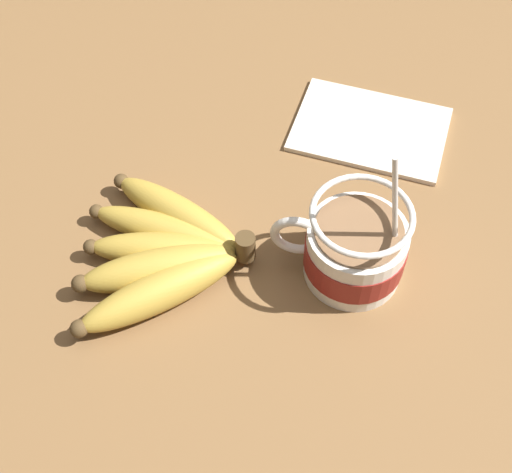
{
  "coord_description": "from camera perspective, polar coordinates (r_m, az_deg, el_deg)",
  "views": [
    {
      "loc": [
        -2.03,
        36.15,
        62.21
      ],
      "look_at": [
        4.97,
        -3.17,
        6.88
      ],
      "focal_mm": 50.0,
      "sensor_mm": 36.0,
      "label": 1
    }
  ],
  "objects": [
    {
      "name": "coffee_mug",
      "position": [
        0.69,
        7.86,
        -1.01
      ],
      "size": [
        13.17,
        9.76,
        17.01
      ],
      "color": "white",
      "rests_on": "table"
    },
    {
      "name": "banana_bunch",
      "position": [
        0.7,
        -7.36,
        -1.31
      ],
      "size": [
        17.79,
        20.85,
        4.24
      ],
      "color": "#4C381E",
      "rests_on": "table"
    },
    {
      "name": "table",
      "position": [
        0.71,
        3.53,
        -5.23
      ],
      "size": [
        112.03,
        112.03,
        2.78
      ],
      "color": "brown",
      "rests_on": "ground"
    },
    {
      "name": "napkin",
      "position": [
        0.84,
        9.12,
        8.47
      ],
      "size": [
        18.6,
        14.21,
        0.6
      ],
      "color": "beige",
      "rests_on": "table"
    }
  ]
}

